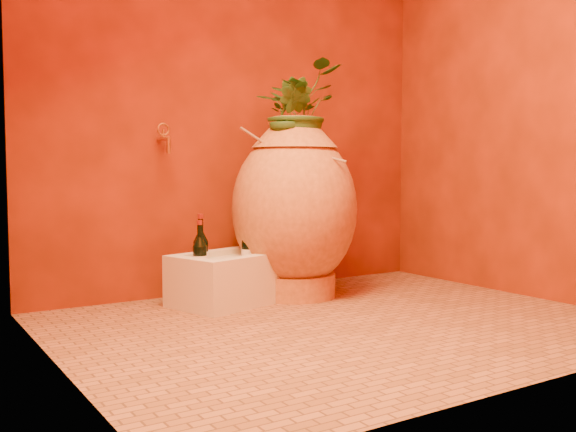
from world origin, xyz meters
TOP-DOWN VIEW (x-y plane):
  - floor at (0.00, 0.00)m, footprint 2.50×2.50m
  - wall_back at (0.00, 1.00)m, footprint 2.50×0.02m
  - wall_left at (-1.25, 0.00)m, footprint 0.02×2.00m
  - wall_right at (1.25, 0.00)m, footprint 0.02×2.00m
  - amphora at (0.15, 0.65)m, footprint 0.87×0.87m
  - stone_basin at (-0.25, 0.67)m, footprint 0.64×0.54m
  - wine_bottle_a at (-0.37, 0.74)m, footprint 0.08×0.08m
  - wine_bottle_b at (-0.41, 0.66)m, footprint 0.07×0.07m
  - wine_bottle_c at (-0.13, 0.66)m, footprint 0.08×0.08m
  - wall_tap at (-0.49, 0.92)m, footprint 0.07×0.15m
  - plant_main at (0.17, 0.66)m, footprint 0.58×0.55m
  - plant_side at (0.09, 0.60)m, footprint 0.29×0.29m

SIDE VIEW (x-z plane):
  - floor at x=0.00m, z-range 0.00..0.00m
  - stone_basin at x=-0.25m, z-range -0.01..0.26m
  - wine_bottle_b at x=-0.41m, z-range 0.10..0.40m
  - wine_bottle_a at x=-0.37m, z-range 0.10..0.42m
  - wine_bottle_c at x=-0.13m, z-range 0.09..0.44m
  - amphora at x=0.15m, z-range 0.00..0.98m
  - wall_tap at x=-0.49m, z-range 0.79..0.95m
  - plant_side at x=0.09m, z-range 0.77..1.18m
  - plant_main at x=0.17m, z-range 0.76..1.28m
  - wall_back at x=0.00m, z-range 0.00..2.50m
  - wall_left at x=-1.25m, z-range 0.00..2.50m
  - wall_right at x=1.25m, z-range 0.00..2.50m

